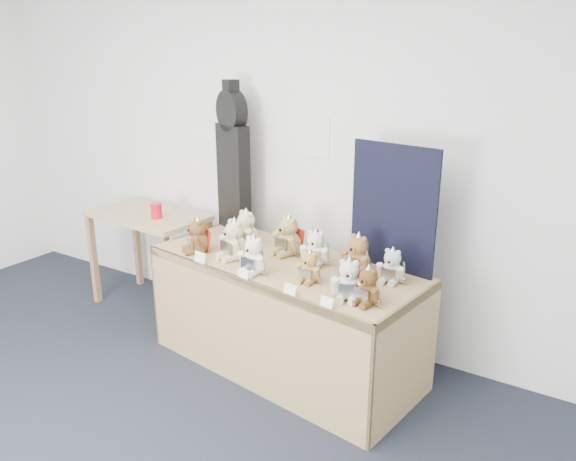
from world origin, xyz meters
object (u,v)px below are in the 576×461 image
Objects in this scene: side_table at (148,228)px; teddy_front_far_left at (198,237)px; teddy_front_centre at (254,256)px; red_cup at (156,211)px; teddy_back_right at (357,256)px; guitar_case at (233,159)px; teddy_front_left at (234,241)px; display_table at (277,288)px; teddy_front_right at (309,268)px; teddy_front_end at (367,287)px; teddy_back_end at (392,267)px; teddy_back_left at (246,230)px; teddy_back_centre_right at (315,249)px; teddy_front_far_right at (349,281)px; teddy_back_centre_left at (288,237)px.

side_table is 3.75× the size of teddy_front_far_left.
teddy_front_far_left is 1.00× the size of teddy_front_centre.
red_cup is 0.44× the size of teddy_front_far_left.
teddy_back_right is (1.98, -0.14, 0.20)m from side_table.
guitar_case is 0.79m from teddy_front_left.
teddy_front_far_left is at bearing -164.39° from display_table.
teddy_front_right is (1.79, -0.40, 0.17)m from side_table.
teddy_front_end reaches higher than teddy_back_end.
teddy_back_left is at bearing 129.05° from teddy_front_left.
red_cup is 1.52m from teddy_back_centre_right.
teddy_front_left is at bearing -163.91° from display_table.
teddy_front_centre is at bearing -22.71° from guitar_case.
teddy_front_centre is at bearing -18.39° from red_cup.
teddy_back_end is (0.43, 0.26, 0.01)m from teddy_front_right.
teddy_front_far_right is 0.37m from teddy_back_end.
teddy_back_end is at bearing 30.08° from teddy_front_left.
teddy_front_left reaches higher than teddy_front_far_right.
teddy_front_right is at bearing 145.14° from teddy_front_far_right.
teddy_front_right reaches higher than side_table.
teddy_front_far_right is 1.12× the size of teddy_back_end.
teddy_back_left is 1.22× the size of teddy_back_end.
teddy_back_end is (2.22, -0.14, 0.17)m from side_table.
teddy_front_centre reaches higher than side_table.
teddy_front_left is 0.85m from teddy_back_right.
teddy_back_right is at bearing 46.89° from teddy_front_far_left.
teddy_front_far_left is 1.23m from teddy_front_far_right.
teddy_back_end is (1.06, 0.19, -0.03)m from teddy_front_left.
teddy_front_centre is 0.38m from teddy_front_right.
teddy_front_far_right is at bearing 29.06° from teddy_front_far_left.
teddy_back_centre_left is (1.43, -0.07, 0.20)m from side_table.
side_table is 4.59× the size of teddy_front_right.
teddy_front_centre is 0.94× the size of teddy_back_left.
teddy_front_centre reaches higher than teddy_back_centre_right.
guitar_case reaches higher than teddy_back_end.
teddy_back_end is (0.12, 0.35, -0.01)m from teddy_front_far_right.
teddy_back_right is (0.91, -0.06, -0.00)m from teddy_back_left.
teddy_front_right is at bearing 32.93° from teddy_front_far_left.
teddy_front_far_right is at bearing -4.70° from guitar_case.
teddy_front_right is at bearing 13.61° from teddy_front_left.
teddy_front_end reaches higher than teddy_front_right.
teddy_front_far_right is (1.93, -0.44, -0.00)m from red_cup.
red_cup is 0.53× the size of teddy_front_right.
red_cup is 0.39× the size of teddy_back_centre_left.
teddy_front_right is 0.93× the size of teddy_back_end.
red_cup is at bearing -168.98° from teddy_front_far_left.
guitar_case is 4.26× the size of teddy_back_centre_right.
teddy_back_right reaches higher than teddy_front_far_right.
teddy_back_right reaches higher than teddy_front_centre.
teddy_back_centre_left reaches higher than teddy_front_right.
guitar_case is (0.77, 0.20, 0.64)m from side_table.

